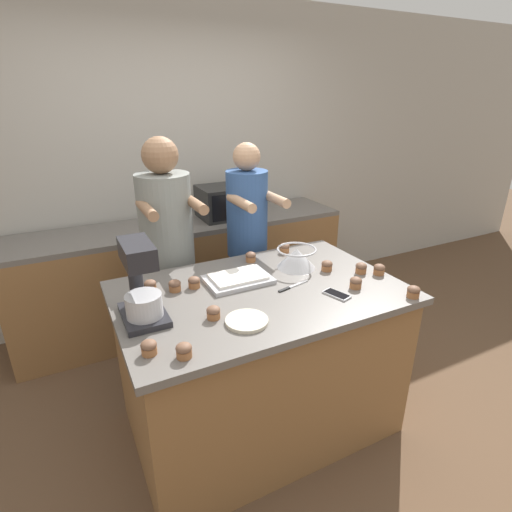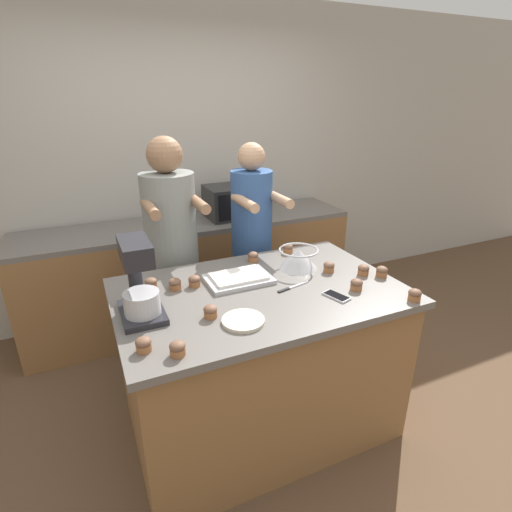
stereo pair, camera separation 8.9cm
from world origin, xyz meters
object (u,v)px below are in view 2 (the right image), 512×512
person_right (252,249)px  cupcake_10 (177,348)px  cupcake_2 (175,284)px  cupcake_5 (356,284)px  mixing_bowl (298,258)px  cupcake_11 (210,311)px  baking_tray (239,278)px  small_plate (243,321)px  cupcake_0 (194,281)px  cupcake_4 (329,267)px  cupcake_12 (382,271)px  person_left (173,258)px  stand_mixer (139,283)px  cupcake_7 (151,283)px  knife (291,287)px  cupcake_3 (253,257)px  cupcake_1 (288,248)px  cupcake_9 (143,344)px  cupcake_6 (363,270)px  cell_phone (336,296)px  cupcake_8 (415,295)px  microwave_oven (234,201)px

person_right → cupcake_10: person_right is taller
cupcake_2 → cupcake_5: 0.99m
mixing_bowl → cupcake_11: (-0.68, -0.34, -0.03)m
baking_tray → small_plate: bearing=-109.3°
cupcake_0 → cupcake_4: size_ratio=1.00×
cupcake_5 → mixing_bowl: bearing=110.0°
baking_tray → cupcake_12: bearing=-20.1°
person_left → stand_mixer: person_left is taller
cupcake_4 → cupcake_0: bearing=169.6°
stand_mixer → mixing_bowl: stand_mixer is taller
cupcake_2 → cupcake_7: bearing=153.1°
small_plate → cupcake_10: cupcake_10 is taller
knife → cupcake_11: 0.52m
knife → cupcake_3: size_ratio=3.25×
baking_tray → small_plate: 0.45m
knife → person_right: bearing=81.9°
cupcake_2 → cupcake_12: same height
person_left → knife: person_left is taller
mixing_bowl → knife: mixing_bowl is taller
cupcake_11 → cupcake_2: bearing=102.8°
small_plate → cupcake_4: (0.69, 0.32, 0.02)m
cupcake_1 → cupcake_10: size_ratio=1.00×
stand_mixer → baking_tray: bearing=15.7°
stand_mixer → baking_tray: size_ratio=1.06×
person_left → mixing_bowl: size_ratio=6.94×
mixing_bowl → knife: (-0.17, -0.22, -0.06)m
cupcake_9 → cupcake_6: bearing=10.1°
cupcake_7 → cupcake_9: 0.59m
stand_mixer → cell_phone: bearing=-13.5°
cell_phone → cupcake_11: bearing=173.4°
person_left → cupcake_7: bearing=-115.7°
cupcake_3 → stand_mixer: bearing=-152.7°
cupcake_0 → cupcake_12: same height
person_right → cupcake_10: 1.42m
cupcake_9 → cupcake_0: bearing=54.0°
cupcake_1 → cupcake_3: 0.28m
cupcake_0 → cupcake_3: 0.48m
cupcake_6 → cupcake_8: (0.04, -0.37, 0.00)m
cupcake_1 → cupcake_6: 0.55m
person_left → cupcake_7: person_left is taller
cupcake_1 → cupcake_0: bearing=-162.2°
person_left → cupcake_3: (0.44, -0.36, 0.07)m
cupcake_5 → baking_tray: bearing=146.1°
cell_phone → stand_mixer: bearing=166.5°
person_left → cupcake_2: bearing=-101.9°
person_right → cupcake_6: 0.90m
microwave_oven → cupcake_5: microwave_oven is taller
mixing_bowl → knife: size_ratio=1.12×
cupcake_10 → small_plate: bearing=19.9°
cupcake_0 → cupcake_3: (0.44, 0.19, 0.00)m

